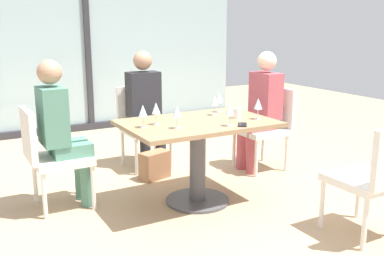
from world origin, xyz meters
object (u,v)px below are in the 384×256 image
at_px(wine_glass_0, 215,101).
at_px(cell_phone_on_table, 242,125).
at_px(wine_glass_4, 219,98).
at_px(handbag_0, 155,165).
at_px(coffee_cup, 237,113).
at_px(dining_table_main, 198,143).
at_px(wine_glass_2, 230,110).
at_px(wine_glass_1, 156,109).
at_px(chair_near_window, 142,121).
at_px(person_near_window, 146,104).
at_px(wine_glass_3, 143,111).
at_px(person_far_left, 61,127).
at_px(person_far_right, 261,105).
at_px(chair_front_right, 376,174).
at_px(wine_glass_5, 258,104).
at_px(chair_far_left, 49,152).
at_px(chair_far_right, 268,123).
at_px(wine_glass_6, 177,112).

relative_size(wine_glass_0, cell_phone_on_table, 1.28).
distance_m(wine_glass_4, handbag_0, 0.98).
bearing_deg(coffee_cup, dining_table_main, 171.04).
bearing_deg(wine_glass_2, wine_glass_1, 146.22).
bearing_deg(chair_near_window, wine_glass_2, -84.73).
height_order(person_near_window, wine_glass_3, person_near_window).
bearing_deg(person_far_left, person_far_right, 0.00).
relative_size(chair_front_right, wine_glass_0, 4.70).
bearing_deg(handbag_0, wine_glass_0, -76.85).
relative_size(person_near_window, person_far_left, 1.00).
xyz_separation_m(chair_front_right, wine_glass_1, (-1.13, 1.27, 0.37)).
xyz_separation_m(chair_near_window, wine_glass_1, (-0.36, -1.16, 0.37)).
xyz_separation_m(wine_glass_3, wine_glass_4, (0.88, 0.25, 0.00)).
bearing_deg(person_far_left, wine_glass_5, -23.19).
distance_m(chair_far_left, person_far_right, 2.20).
bearing_deg(wine_glass_1, chair_far_right, 15.67).
distance_m(chair_far_right, person_near_window, 1.33).
xyz_separation_m(chair_far_left, person_far_left, (0.11, -0.00, 0.20)).
xyz_separation_m(chair_far_left, wine_glass_6, (0.88, -0.63, 0.37)).
relative_size(person_far_right, wine_glass_6, 6.81).
distance_m(dining_table_main, wine_glass_6, 0.45).
distance_m(person_near_window, wine_glass_5, 1.39).
height_order(chair_front_right, handbag_0, chair_front_right).
xyz_separation_m(wine_glass_0, wine_glass_4, (0.12, 0.11, 0.00)).
bearing_deg(person_far_right, person_far_left, -180.00).
xyz_separation_m(chair_far_right, person_far_right, (-0.11, -0.00, 0.20)).
distance_m(person_far_left, wine_glass_5, 1.68).
bearing_deg(cell_phone_on_table, wine_glass_4, 113.02).
distance_m(wine_glass_6, handbag_0, 1.16).
relative_size(wine_glass_2, wine_glass_4, 1.00).
height_order(wine_glass_1, wine_glass_5, same).
relative_size(person_near_window, person_far_right, 1.00).
xyz_separation_m(person_near_window, wine_glass_3, (-0.50, -1.10, 0.16)).
xyz_separation_m(dining_table_main, person_far_left, (-1.04, 0.48, 0.16)).
xyz_separation_m(chair_front_right, cell_phone_on_table, (-0.53, 0.91, 0.24)).
height_order(chair_far_right, person_far_right, person_far_right).
bearing_deg(cell_phone_on_table, chair_near_window, 135.59).
bearing_deg(person_near_window, person_far_left, -148.84).
relative_size(wine_glass_2, coffee_cup, 2.06).
relative_size(chair_far_left, wine_glass_3, 4.70).
relative_size(person_near_window, wine_glass_5, 6.81).
bearing_deg(wine_glass_0, wine_glass_2, -105.92).
distance_m(wine_glass_0, cell_phone_on_table, 0.48).
bearing_deg(wine_glass_2, person_far_left, 147.28).
bearing_deg(person_near_window, coffee_cup, -72.68).
bearing_deg(wine_glass_3, wine_glass_0, 10.61).
bearing_deg(person_far_left, dining_table_main, -24.74).
bearing_deg(chair_far_right, cell_phone_on_table, -138.98).
relative_size(wine_glass_2, handbag_0, 0.62).
height_order(chair_front_right, person_far_right, person_far_right).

